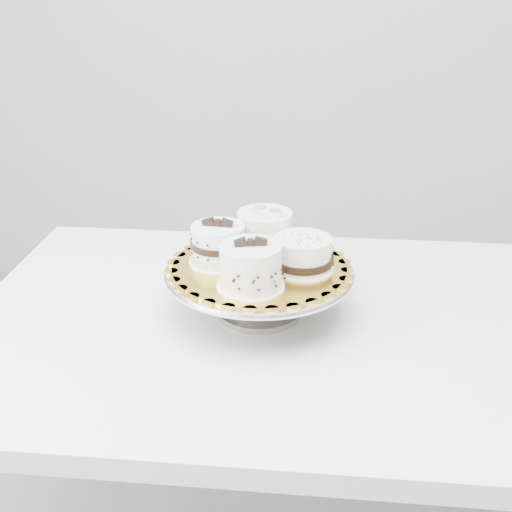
# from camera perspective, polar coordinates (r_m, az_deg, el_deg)

# --- Properties ---
(table) EXTENTS (1.18, 0.79, 0.75)m
(table) POSITION_cam_1_polar(r_m,az_deg,el_deg) (1.24, 2.50, -8.73)
(table) COLOR white
(table) RESTS_ON floor
(cake_stand) EXTENTS (0.35, 0.35, 0.09)m
(cake_stand) POSITION_cam_1_polar(r_m,az_deg,el_deg) (1.18, 0.29, -2.38)
(cake_stand) COLOR gray
(cake_stand) RESTS_ON table
(cake_board) EXTENTS (0.41, 0.41, 0.00)m
(cake_board) POSITION_cam_1_polar(r_m,az_deg,el_deg) (1.16, 0.30, -0.98)
(cake_board) COLOR gold
(cake_board) RESTS_ON cake_stand
(cake_swirl) EXTENTS (0.12, 0.12, 0.09)m
(cake_swirl) POSITION_cam_1_polar(r_m,az_deg,el_deg) (1.07, -0.49, -1.01)
(cake_swirl) COLOR white
(cake_swirl) RESTS_ON cake_board
(cake_banded) EXTENTS (0.11, 0.11, 0.09)m
(cake_banded) POSITION_cam_1_polar(r_m,az_deg,el_deg) (1.17, -3.38, 0.95)
(cake_banded) COLOR white
(cake_banded) RESTS_ON cake_board
(cake_dots) EXTENTS (0.13, 0.13, 0.08)m
(cake_dots) POSITION_cam_1_polar(r_m,az_deg,el_deg) (1.21, 0.77, 2.23)
(cake_dots) COLOR white
(cake_dots) RESTS_ON cake_board
(cake_ribbon) EXTENTS (0.12, 0.11, 0.06)m
(cake_ribbon) POSITION_cam_1_polar(r_m,az_deg,el_deg) (1.14, 4.21, 0.17)
(cake_ribbon) COLOR white
(cake_ribbon) RESTS_ON cake_board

